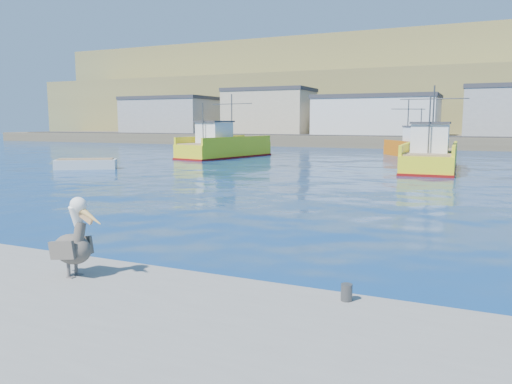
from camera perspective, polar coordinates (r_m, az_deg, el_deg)
ground at (r=13.18m, az=1.06°, el=-7.80°), size 260.00×260.00×0.00m
dock_bollards at (r=9.81m, az=-3.61°, el=-9.46°), size 36.20×0.20×0.30m
far_shore at (r=121.09m, az=22.23°, el=9.97°), size 200.00×81.00×24.00m
trawler_yellow_a at (r=51.23m, az=-3.75°, el=5.13°), size 6.02×11.87×6.52m
trawler_yellow_b at (r=39.44m, az=19.29°, el=3.78°), size 4.96×10.57×6.41m
boat_orange at (r=55.07m, az=17.32°, el=4.93°), size 6.31×7.62×5.95m
skiff_left at (r=40.65m, az=-18.85°, el=2.95°), size 4.64×3.77×0.98m
pelican at (r=10.67m, az=-20.11°, el=-5.45°), size 1.32×0.57×1.63m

